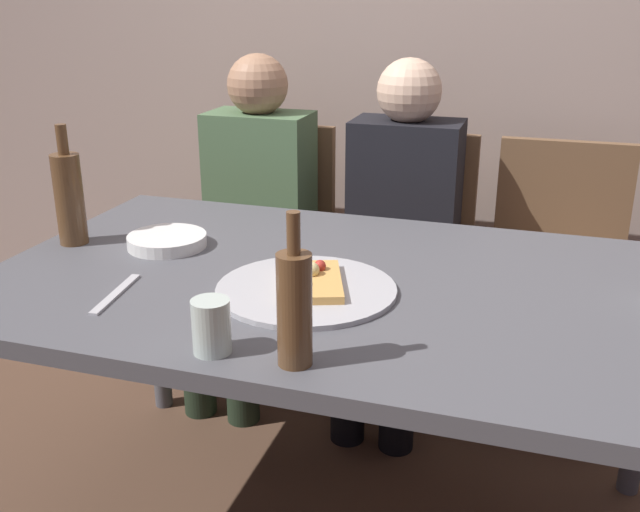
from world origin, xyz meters
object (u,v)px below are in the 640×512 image
at_px(pizza_slice_last, 312,280).
at_px(guest_in_sweater, 251,211).
at_px(dining_table, 337,306).
at_px(beer_bottle, 69,197).
at_px(tumbler_far, 211,326).
at_px(guest_in_beanie, 398,225).
at_px(chair_middle, 406,247).
at_px(plate_stack, 167,241).
at_px(chair_right, 556,262).
at_px(pizza_tray, 306,289).
at_px(wine_bottle, 294,307).
at_px(table_knife, 116,294).
at_px(chair_left, 268,232).

distance_m(pizza_slice_last, guest_in_sweater, 0.98).
xyz_separation_m(dining_table, beer_bottle, (-0.73, 0.03, 0.20)).
distance_m(tumbler_far, guest_in_beanie, 1.18).
xyz_separation_m(chair_middle, guest_in_beanie, (-0.00, -0.15, 0.13)).
height_order(plate_stack, chair_right, chair_right).
bearing_deg(pizza_slice_last, pizza_tray, -116.62).
bearing_deg(wine_bottle, table_knife, 160.38).
bearing_deg(dining_table, wine_bottle, -83.99).
bearing_deg(chair_middle, chair_right, -180.00).
relative_size(pizza_slice_last, guest_in_sweater, 0.21).
bearing_deg(chair_right, guest_in_beanie, 16.53).
relative_size(tumbler_far, chair_right, 0.12).
xyz_separation_m(guest_in_sweater, guest_in_beanie, (0.53, 0.00, 0.00)).
distance_m(pizza_slice_last, chair_middle, 1.01).
distance_m(chair_middle, chair_right, 0.51).
height_order(table_knife, guest_in_sweater, guest_in_sweater).
distance_m(dining_table, chair_right, 1.04).
bearing_deg(chair_left, pizza_slice_last, 117.01).
distance_m(beer_bottle, chair_right, 1.55).
xyz_separation_m(pizza_tray, chair_right, (0.54, 1.00, -0.23)).
height_order(dining_table, guest_in_beanie, guest_in_beanie).
height_order(dining_table, beer_bottle, beer_bottle).
bearing_deg(plate_stack, guest_in_beanie, 54.75).
distance_m(beer_bottle, guest_in_beanie, 1.05).
bearing_deg(table_knife, guest_in_sweater, -2.09).
height_order(tumbler_far, chair_middle, chair_middle).
xyz_separation_m(pizza_tray, tumbler_far, (-0.07, -0.32, 0.05)).
bearing_deg(wine_bottle, guest_in_sweater, 116.48).
relative_size(wine_bottle, table_knife, 1.29).
xyz_separation_m(wine_bottle, tumbler_far, (-0.16, -0.00, -0.06)).
bearing_deg(dining_table, tumbler_far, -105.70).
bearing_deg(plate_stack, chair_middle, 60.03).
relative_size(dining_table, plate_stack, 8.00).
bearing_deg(plate_stack, guest_in_sweater, 94.29).
xyz_separation_m(pizza_slice_last, wine_bottle, (0.08, -0.33, 0.09)).
distance_m(wine_bottle, chair_middle, 1.36).
bearing_deg(guest_in_sweater, beer_bottle, 74.55).
distance_m(dining_table, wine_bottle, 0.45).
relative_size(pizza_tray, chair_middle, 0.45).
distance_m(tumbler_far, chair_middle, 1.35).
bearing_deg(pizza_slice_last, plate_stack, 160.59).
relative_size(dining_table, table_knife, 7.44).
xyz_separation_m(pizza_slice_last, table_knife, (-0.40, -0.16, -0.02)).
bearing_deg(dining_table, chair_middle, 90.64).
bearing_deg(pizza_slice_last, chair_left, 117.01).
height_order(dining_table, chair_right, chair_right).
xyz_separation_m(pizza_tray, pizza_slice_last, (0.01, 0.02, 0.02)).
xyz_separation_m(table_knife, guest_in_sweater, (-0.10, 0.99, -0.10)).
bearing_deg(pizza_tray, guest_in_sweater, 120.19).
bearing_deg(guest_in_beanie, tumbler_far, 84.74).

